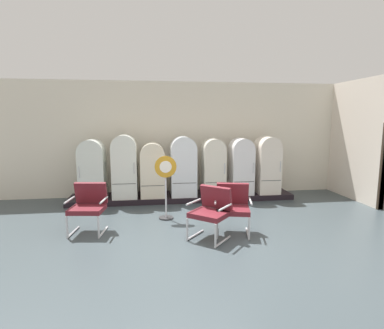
{
  "coord_description": "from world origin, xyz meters",
  "views": [
    {
      "loc": [
        -0.84,
        -5.09,
        2.17
      ],
      "look_at": [
        0.23,
        2.75,
        1.0
      ],
      "focal_mm": 28.61,
      "sensor_mm": 36.0,
      "label": 1
    }
  ],
  "objects_px": {
    "refrigerator_0": "(92,167)",
    "armchair_left": "(88,204)",
    "refrigerator_4": "(213,165)",
    "sign_stand": "(166,188)",
    "refrigerator_5": "(241,164)",
    "armchair_center": "(211,209)",
    "refrigerator_3": "(183,165)",
    "refrigerator_2": "(153,168)",
    "refrigerator_6": "(267,163)",
    "armchair_right": "(233,205)",
    "refrigerator_1": "(125,164)"
  },
  "relations": [
    {
      "from": "armchair_center",
      "to": "sign_stand",
      "type": "height_order",
      "value": "sign_stand"
    },
    {
      "from": "refrigerator_4",
      "to": "refrigerator_1",
      "type": "bearing_deg",
      "value": -179.77
    },
    {
      "from": "armchair_right",
      "to": "sign_stand",
      "type": "height_order",
      "value": "sign_stand"
    },
    {
      "from": "refrigerator_4",
      "to": "refrigerator_6",
      "type": "xyz_separation_m",
      "value": [
        1.52,
        0.03,
        0.02
      ]
    },
    {
      "from": "refrigerator_1",
      "to": "sign_stand",
      "type": "bearing_deg",
      "value": -56.14
    },
    {
      "from": "refrigerator_5",
      "to": "refrigerator_3",
      "type": "bearing_deg",
      "value": -179.88
    },
    {
      "from": "refrigerator_4",
      "to": "refrigerator_6",
      "type": "bearing_deg",
      "value": 1.09
    },
    {
      "from": "refrigerator_0",
      "to": "refrigerator_3",
      "type": "bearing_deg",
      "value": -0.28
    },
    {
      "from": "refrigerator_6",
      "to": "armchair_left",
      "type": "relative_size",
      "value": 1.65
    },
    {
      "from": "refrigerator_2",
      "to": "refrigerator_5",
      "type": "xyz_separation_m",
      "value": [
        2.4,
        -0.0,
        0.06
      ]
    },
    {
      "from": "refrigerator_2",
      "to": "armchair_right",
      "type": "distance_m",
      "value": 2.91
    },
    {
      "from": "refrigerator_2",
      "to": "armchair_center",
      "type": "xyz_separation_m",
      "value": [
        1.03,
        -2.69,
        -0.35
      ]
    },
    {
      "from": "armchair_left",
      "to": "refrigerator_3",
      "type": "bearing_deg",
      "value": 44.82
    },
    {
      "from": "refrigerator_0",
      "to": "refrigerator_6",
      "type": "distance_m",
      "value": 4.68
    },
    {
      "from": "refrigerator_2",
      "to": "refrigerator_5",
      "type": "relative_size",
      "value": 0.94
    },
    {
      "from": "refrigerator_4",
      "to": "sign_stand",
      "type": "xyz_separation_m",
      "value": [
        -1.36,
        -1.48,
        -0.26
      ]
    },
    {
      "from": "refrigerator_0",
      "to": "refrigerator_4",
      "type": "xyz_separation_m",
      "value": [
        3.16,
        0.0,
        -0.0
      ]
    },
    {
      "from": "refrigerator_6",
      "to": "armchair_left",
      "type": "height_order",
      "value": "refrigerator_6"
    },
    {
      "from": "refrigerator_3",
      "to": "refrigerator_6",
      "type": "distance_m",
      "value": 2.34
    },
    {
      "from": "refrigerator_0",
      "to": "refrigerator_2",
      "type": "distance_m",
      "value": 1.53
    },
    {
      "from": "refrigerator_2",
      "to": "armchair_left",
      "type": "distance_m",
      "value": 2.43
    },
    {
      "from": "refrigerator_2",
      "to": "refrigerator_5",
      "type": "height_order",
      "value": "refrigerator_5"
    },
    {
      "from": "refrigerator_4",
      "to": "refrigerator_6",
      "type": "relative_size",
      "value": 0.97
    },
    {
      "from": "refrigerator_2",
      "to": "refrigerator_3",
      "type": "distance_m",
      "value": 0.81
    },
    {
      "from": "refrigerator_6",
      "to": "armchair_right",
      "type": "bearing_deg",
      "value": -123.35
    },
    {
      "from": "refrigerator_4",
      "to": "armchair_center",
      "type": "height_order",
      "value": "refrigerator_4"
    },
    {
      "from": "refrigerator_2",
      "to": "refrigerator_5",
      "type": "bearing_deg",
      "value": -0.1
    },
    {
      "from": "armchair_right",
      "to": "sign_stand",
      "type": "distance_m",
      "value": 1.59
    },
    {
      "from": "refrigerator_1",
      "to": "refrigerator_4",
      "type": "xyz_separation_m",
      "value": [
        2.34,
        0.01,
        -0.06
      ]
    },
    {
      "from": "sign_stand",
      "to": "refrigerator_2",
      "type": "bearing_deg",
      "value": 100.38
    },
    {
      "from": "armchair_left",
      "to": "refrigerator_6",
      "type": "bearing_deg",
      "value": 25.41
    },
    {
      "from": "refrigerator_0",
      "to": "refrigerator_3",
      "type": "xyz_separation_m",
      "value": [
        2.34,
        -0.01,
        0.03
      ]
    },
    {
      "from": "refrigerator_5",
      "to": "sign_stand",
      "type": "relative_size",
      "value": 1.09
    },
    {
      "from": "refrigerator_3",
      "to": "refrigerator_6",
      "type": "xyz_separation_m",
      "value": [
        2.34,
        0.04,
        -0.01
      ]
    },
    {
      "from": "refrigerator_0",
      "to": "armchair_left",
      "type": "xyz_separation_m",
      "value": [
        0.28,
        -2.06,
        -0.41
      ]
    },
    {
      "from": "refrigerator_0",
      "to": "armchair_right",
      "type": "distance_m",
      "value": 3.94
    },
    {
      "from": "refrigerator_5",
      "to": "armchair_center",
      "type": "height_order",
      "value": "refrigerator_5"
    },
    {
      "from": "armchair_right",
      "to": "refrigerator_5",
      "type": "bearing_deg",
      "value": 69.95
    },
    {
      "from": "refrigerator_3",
      "to": "armchair_right",
      "type": "relative_size",
      "value": 1.67
    },
    {
      "from": "armchair_left",
      "to": "armchair_right",
      "type": "relative_size",
      "value": 1.0
    },
    {
      "from": "refrigerator_5",
      "to": "armchair_right",
      "type": "height_order",
      "value": "refrigerator_5"
    },
    {
      "from": "armchair_left",
      "to": "armchair_right",
      "type": "distance_m",
      "value": 2.78
    },
    {
      "from": "refrigerator_4",
      "to": "armchair_center",
      "type": "bearing_deg",
      "value": -102.36
    },
    {
      "from": "refrigerator_2",
      "to": "armchair_right",
      "type": "height_order",
      "value": "refrigerator_2"
    },
    {
      "from": "refrigerator_0",
      "to": "armchair_center",
      "type": "relative_size",
      "value": 1.61
    },
    {
      "from": "refrigerator_0",
      "to": "refrigerator_2",
      "type": "bearing_deg",
      "value": -0.15
    },
    {
      "from": "refrigerator_6",
      "to": "armchair_left",
      "type": "bearing_deg",
      "value": -154.59
    },
    {
      "from": "refrigerator_6",
      "to": "sign_stand",
      "type": "bearing_deg",
      "value": -152.32
    },
    {
      "from": "refrigerator_6",
      "to": "armchair_right",
      "type": "xyz_separation_m",
      "value": [
        -1.65,
        -2.51,
        -0.43
      ]
    },
    {
      "from": "refrigerator_1",
      "to": "armchair_center",
      "type": "xyz_separation_m",
      "value": [
        1.75,
        -2.69,
        -0.47
      ]
    }
  ]
}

